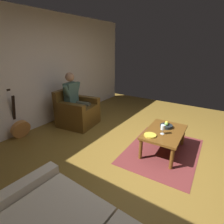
{
  "coord_description": "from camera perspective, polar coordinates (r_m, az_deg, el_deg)",
  "views": [
    {
      "loc": [
        2.65,
        0.86,
        1.83
      ],
      "look_at": [
        -0.19,
        -1.04,
        0.56
      ],
      "focal_mm": 28.17,
      "sensor_mm": 36.0,
      "label": 1
    }
  ],
  "objects": [
    {
      "name": "person_seated",
      "position": [
        4.28,
        -11.66,
        4.45
      ],
      "size": [
        0.61,
        0.64,
        1.28
      ],
      "rotation": [
        0.0,
        0.0,
        0.15
      ],
      "color": "#436156",
      "rests_on": "ground"
    },
    {
      "name": "ground_plane",
      "position": [
        3.33,
        13.53,
        -13.53
      ],
      "size": [
        6.71,
        6.71,
        0.0
      ],
      "primitive_type": "plane",
      "color": "brown"
    },
    {
      "name": "armchair",
      "position": [
        4.39,
        -11.26,
        -0.08
      ],
      "size": [
        0.91,
        0.91,
        0.87
      ],
      "rotation": [
        0.0,
        0.0,
        0.15
      ],
      "color": "#563B16",
      "rests_on": "ground"
    },
    {
      "name": "decorative_dish",
      "position": [
        3.06,
        12.27,
        -7.37
      ],
      "size": [
        0.21,
        0.21,
        0.02
      ],
      "primitive_type": "cylinder",
      "color": "gold",
      "rests_on": "coffee_table"
    },
    {
      "name": "guitar",
      "position": [
        4.19,
        -27.62,
        -4.47
      ],
      "size": [
        0.39,
        0.33,
        1.05
      ],
      "color": "#BC793C",
      "rests_on": "ground"
    },
    {
      "name": "wall_back",
      "position": [
        4.56,
        -20.81,
        12.47
      ],
      "size": [
        6.0,
        0.06,
        2.6
      ],
      "primitive_type": "cube",
      "color": "silver",
      "rests_on": "ground"
    },
    {
      "name": "wine_glass_near",
      "position": [
        3.13,
        16.17,
        -4.98
      ],
      "size": [
        0.07,
        0.07,
        0.17
      ],
      "color": "silver",
      "rests_on": "coffee_table"
    },
    {
      "name": "fruit_bowl",
      "position": [
        3.44,
        17.22,
        -4.24
      ],
      "size": [
        0.23,
        0.23,
        0.11
      ],
      "color": "black",
      "rests_on": "coffee_table"
    },
    {
      "name": "rug",
      "position": [
        3.49,
        15.98,
        -11.99
      ],
      "size": [
        1.71,
        1.29,
        0.01
      ],
      "primitive_type": "cube",
      "rotation": [
        0.0,
        0.0,
        0.04
      ],
      "color": "maroon",
      "rests_on": "ground"
    },
    {
      "name": "coffee_table",
      "position": [
        3.32,
        16.56,
        -6.84
      ],
      "size": [
        0.99,
        0.66,
        0.41
      ],
      "rotation": [
        0.0,
        0.0,
        0.04
      ],
      "color": "brown",
      "rests_on": "ground"
    }
  ]
}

